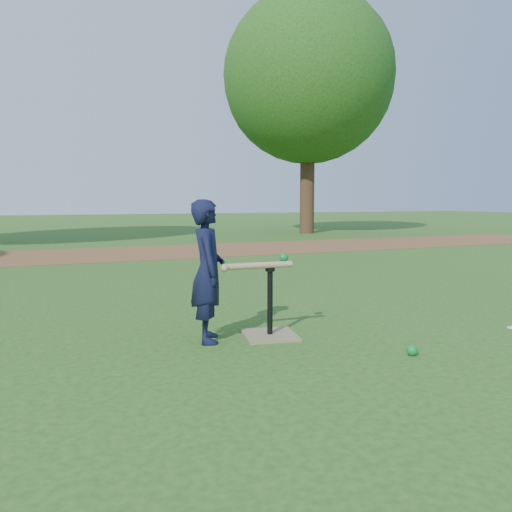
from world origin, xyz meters
name	(u,v)px	position (x,y,z in m)	size (l,w,h in m)	color
ground	(313,341)	(0.00, 0.00, 0.00)	(80.00, 80.00, 0.00)	#285116
dirt_strip	(144,253)	(0.00, 7.50, 0.01)	(24.00, 3.00, 0.01)	brown
child	(208,271)	(-0.78, 0.35, 0.57)	(0.42, 0.27, 1.15)	black
wiffle_ball_ground	(412,350)	(0.48, -0.62, 0.04)	(0.08, 0.08, 0.08)	#0B7E2F
batting_tee	(270,324)	(-0.26, 0.27, 0.11)	(0.50, 0.50, 0.61)	#837953
swing_action	(260,264)	(-0.36, 0.26, 0.62)	(0.64, 0.17, 0.12)	tan
tree_right	(308,78)	(6.50, 12.00, 5.29)	(5.80, 5.80, 8.21)	#382316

